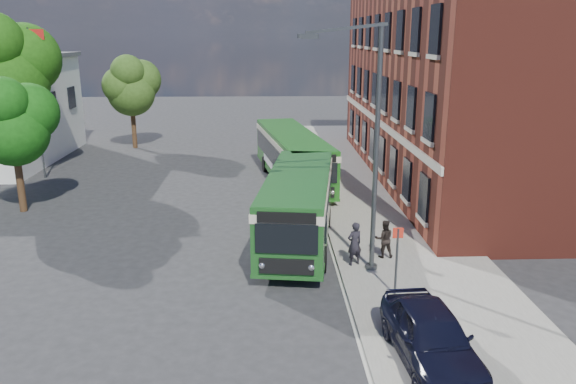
{
  "coord_description": "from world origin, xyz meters",
  "views": [
    {
      "loc": [
        1.37,
        -21.34,
        8.62
      ],
      "look_at": [
        2.2,
        1.4,
        2.2
      ],
      "focal_mm": 35.0,
      "sensor_mm": 36.0,
      "label": 1
    }
  ],
  "objects_px": {
    "bus_rear": "(292,153)",
    "parked_car": "(431,336)",
    "street_lamp": "(366,147)",
    "bus_front": "(298,202)"
  },
  "relations": [
    {
      "from": "street_lamp",
      "to": "bus_front",
      "type": "height_order",
      "value": "street_lamp"
    },
    {
      "from": "street_lamp",
      "to": "bus_front",
      "type": "relative_size",
      "value": 0.9
    },
    {
      "from": "bus_rear",
      "to": "parked_car",
      "type": "xyz_separation_m",
      "value": [
        2.82,
        -19.6,
        -0.91
      ]
    },
    {
      "from": "bus_rear",
      "to": "bus_front",
      "type": "bearing_deg",
      "value": -91.05
    },
    {
      "from": "street_lamp",
      "to": "parked_car",
      "type": "xyz_separation_m",
      "value": [
        0.8,
        -6.25,
        -3.86
      ]
    },
    {
      "from": "bus_front",
      "to": "parked_car",
      "type": "relative_size",
      "value": 2.19
    },
    {
      "from": "bus_front",
      "to": "parked_car",
      "type": "distance_m",
      "value": 9.97
    },
    {
      "from": "street_lamp",
      "to": "bus_rear",
      "type": "relative_size",
      "value": 0.75
    },
    {
      "from": "bus_rear",
      "to": "parked_car",
      "type": "relative_size",
      "value": 2.65
    },
    {
      "from": "street_lamp",
      "to": "bus_front",
      "type": "distance_m",
      "value": 4.89
    }
  ]
}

